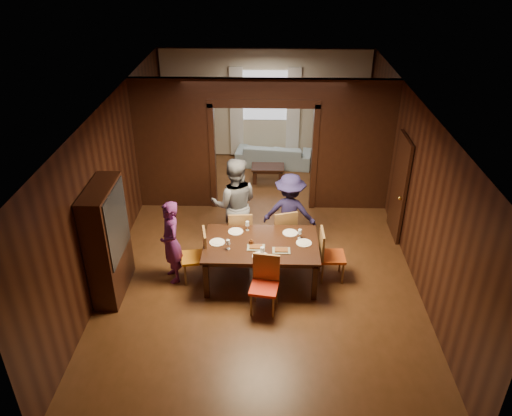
{
  "coord_description": "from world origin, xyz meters",
  "views": [
    {
      "loc": [
        0.11,
        -8.33,
        5.51
      ],
      "look_at": [
        -0.11,
        -0.4,
        1.05
      ],
      "focal_mm": 35.0,
      "sensor_mm": 36.0,
      "label": 1
    }
  ],
  "objects_px": {
    "person_purple": "(171,242)",
    "hutch": "(108,241)",
    "chair_left": "(194,256)",
    "chair_far_l": "(240,232)",
    "chair_far_r": "(282,230)",
    "person_grey": "(235,204)",
    "sofa": "(274,155)",
    "chair_near": "(264,286)",
    "chair_right": "(332,255)",
    "dining_table": "(261,261)",
    "coffee_table": "(268,174)",
    "person_navy": "(290,212)"
  },
  "relations": [
    {
      "from": "chair_right",
      "to": "person_grey",
      "type": "bearing_deg",
      "value": 60.37
    },
    {
      "from": "person_grey",
      "to": "chair_left",
      "type": "height_order",
      "value": "person_grey"
    },
    {
      "from": "sofa",
      "to": "chair_far_r",
      "type": "distance_m",
      "value": 4.1
    },
    {
      "from": "chair_right",
      "to": "chair_far_l",
      "type": "distance_m",
      "value": 1.82
    },
    {
      "from": "person_purple",
      "to": "chair_far_l",
      "type": "height_order",
      "value": "person_purple"
    },
    {
      "from": "hutch",
      "to": "sofa",
      "type": "bearing_deg",
      "value": 62.56
    },
    {
      "from": "dining_table",
      "to": "hutch",
      "type": "distance_m",
      "value": 2.63
    },
    {
      "from": "person_purple",
      "to": "person_grey",
      "type": "height_order",
      "value": "person_grey"
    },
    {
      "from": "person_purple",
      "to": "sofa",
      "type": "height_order",
      "value": "person_purple"
    },
    {
      "from": "chair_right",
      "to": "coffee_table",
      "type": "bearing_deg",
      "value": 15.47
    },
    {
      "from": "chair_left",
      "to": "chair_near",
      "type": "bearing_deg",
      "value": 45.67
    },
    {
      "from": "dining_table",
      "to": "chair_far_l",
      "type": "relative_size",
      "value": 2.04
    },
    {
      "from": "dining_table",
      "to": "chair_near",
      "type": "xyz_separation_m",
      "value": [
        0.07,
        -0.84,
        0.1
      ]
    },
    {
      "from": "chair_far_r",
      "to": "chair_right",
      "type": "bearing_deg",
      "value": 120.61
    },
    {
      "from": "chair_far_l",
      "to": "chair_far_r",
      "type": "bearing_deg",
      "value": -178.8
    },
    {
      "from": "chair_right",
      "to": "sofa",
      "type": "bearing_deg",
      "value": 10.61
    },
    {
      "from": "chair_far_r",
      "to": "hutch",
      "type": "xyz_separation_m",
      "value": [
        -2.92,
        -1.25,
        0.52
      ]
    },
    {
      "from": "person_grey",
      "to": "person_navy",
      "type": "bearing_deg",
      "value": 176.32
    },
    {
      "from": "chair_far_l",
      "to": "chair_near",
      "type": "relative_size",
      "value": 1.0
    },
    {
      "from": "chair_right",
      "to": "chair_far_l",
      "type": "relative_size",
      "value": 1.0
    },
    {
      "from": "person_purple",
      "to": "chair_right",
      "type": "distance_m",
      "value": 2.84
    },
    {
      "from": "sofa",
      "to": "chair_left",
      "type": "xyz_separation_m",
      "value": [
        -1.42,
        -4.99,
        0.2
      ]
    },
    {
      "from": "chair_right",
      "to": "person_navy",
      "type": "bearing_deg",
      "value": 36.43
    },
    {
      "from": "person_grey",
      "to": "person_navy",
      "type": "xyz_separation_m",
      "value": [
        1.05,
        -0.01,
        -0.15
      ]
    },
    {
      "from": "person_navy",
      "to": "coffee_table",
      "type": "bearing_deg",
      "value": -72.21
    },
    {
      "from": "person_purple",
      "to": "chair_far_l",
      "type": "relative_size",
      "value": 1.58
    },
    {
      "from": "person_navy",
      "to": "chair_far_r",
      "type": "xyz_separation_m",
      "value": [
        -0.14,
        -0.15,
        -0.31
      ]
    },
    {
      "from": "dining_table",
      "to": "coffee_table",
      "type": "height_order",
      "value": "dining_table"
    },
    {
      "from": "person_grey",
      "to": "person_navy",
      "type": "height_order",
      "value": "person_grey"
    },
    {
      "from": "person_purple",
      "to": "chair_near",
      "type": "xyz_separation_m",
      "value": [
        1.63,
        -0.82,
        -0.28
      ]
    },
    {
      "from": "coffee_table",
      "to": "person_purple",
      "type": "bearing_deg",
      "value": -112.54
    },
    {
      "from": "person_grey",
      "to": "chair_near",
      "type": "distance_m",
      "value": 2.02
    },
    {
      "from": "chair_near",
      "to": "sofa",
      "type": "bearing_deg",
      "value": 97.32
    },
    {
      "from": "person_purple",
      "to": "hutch",
      "type": "distance_m",
      "value": 1.06
    },
    {
      "from": "chair_far_l",
      "to": "chair_far_r",
      "type": "xyz_separation_m",
      "value": [
        0.79,
        0.07,
        0.0
      ]
    },
    {
      "from": "person_purple",
      "to": "person_grey",
      "type": "distance_m",
      "value": 1.5
    },
    {
      "from": "chair_left",
      "to": "chair_near",
      "type": "distance_m",
      "value": 1.49
    },
    {
      "from": "chair_left",
      "to": "chair_far_r",
      "type": "bearing_deg",
      "value": 108.77
    },
    {
      "from": "person_purple",
      "to": "chair_far_r",
      "type": "height_order",
      "value": "person_purple"
    },
    {
      "from": "chair_left",
      "to": "chair_far_l",
      "type": "distance_m",
      "value": 1.13
    },
    {
      "from": "hutch",
      "to": "coffee_table",
      "type": "bearing_deg",
      "value": 58.87
    },
    {
      "from": "person_purple",
      "to": "dining_table",
      "type": "relative_size",
      "value": 0.77
    },
    {
      "from": "sofa",
      "to": "chair_near",
      "type": "height_order",
      "value": "chair_near"
    },
    {
      "from": "coffee_table",
      "to": "chair_left",
      "type": "xyz_separation_m",
      "value": [
        -1.28,
        -4.0,
        0.28
      ]
    },
    {
      "from": "person_purple",
      "to": "chair_far_r",
      "type": "distance_m",
      "value": 2.17
    },
    {
      "from": "person_purple",
      "to": "chair_near",
      "type": "height_order",
      "value": "person_purple"
    },
    {
      "from": "dining_table",
      "to": "chair_left",
      "type": "xyz_separation_m",
      "value": [
        -1.18,
        -0.02,
        0.1
      ]
    },
    {
      "from": "person_grey",
      "to": "chair_left",
      "type": "distance_m",
      "value": 1.33
    },
    {
      "from": "person_purple",
      "to": "sofa",
      "type": "bearing_deg",
      "value": 135.18
    },
    {
      "from": "chair_far_r",
      "to": "chair_near",
      "type": "distance_m",
      "value": 1.74
    }
  ]
}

